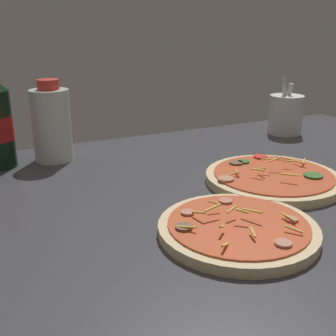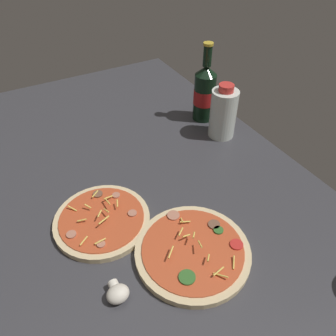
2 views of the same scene
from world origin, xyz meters
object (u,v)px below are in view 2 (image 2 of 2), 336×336
(pizza_near, at_px, (102,220))
(mushroom_left, at_px, (117,293))
(beer_bottle, at_px, (205,92))
(oil_bottle, at_px, (223,113))
(pizza_far, at_px, (193,251))

(pizza_near, distance_m, mushroom_left, 0.20)
(pizza_near, height_order, mushroom_left, pizza_near)
(beer_bottle, bearing_deg, oil_bottle, -2.71)
(pizza_near, xyz_separation_m, oil_bottle, (-0.17, 0.48, 0.07))
(pizza_far, bearing_deg, pizza_near, -141.28)
(pizza_far, bearing_deg, mushroom_left, -85.60)
(oil_bottle, bearing_deg, pizza_far, -43.32)
(pizza_far, bearing_deg, beer_bottle, 144.24)
(pizza_far, distance_m, beer_bottle, 0.58)
(oil_bottle, bearing_deg, mushroom_left, -54.89)
(pizza_near, bearing_deg, beer_bottle, 120.24)
(pizza_far, relative_size, oil_bottle, 1.44)
(pizza_near, distance_m, pizza_far, 0.24)
(beer_bottle, bearing_deg, mushroom_left, -47.48)
(pizza_near, bearing_deg, oil_bottle, 109.14)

